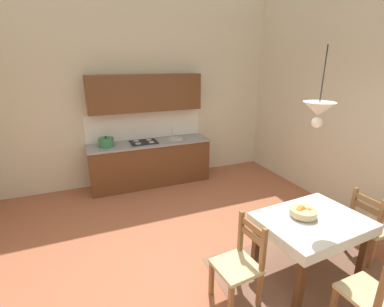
{
  "coord_description": "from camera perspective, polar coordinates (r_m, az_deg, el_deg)",
  "views": [
    {
      "loc": [
        -1.21,
        -2.72,
        2.44
      ],
      "look_at": [
        0.3,
        0.95,
        1.12
      ],
      "focal_mm": 26.1,
      "sensor_mm": 36.0,
      "label": 1
    }
  ],
  "objects": [
    {
      "name": "ground_plane",
      "position": [
        3.88,
        1.39,
        -21.55
      ],
      "size": [
        6.19,
        6.39,
        0.1
      ],
      "primitive_type": "cube",
      "color": "#A86042"
    },
    {
      "name": "wall_back",
      "position": [
        5.82,
        -10.6,
        13.69
      ],
      "size": [
        6.19,
        0.12,
        3.99
      ],
      "primitive_type": "cube",
      "color": "beige",
      "rests_on": "ground_plane"
    },
    {
      "name": "wall_right",
      "position": [
        4.91,
        34.31,
        10.06
      ],
      "size": [
        0.12,
        6.39,
        3.99
      ],
      "primitive_type": "cube",
      "color": "beige",
      "rests_on": "ground_plane"
    },
    {
      "name": "area_rug",
      "position": [
        3.87,
        23.1,
        -22.39
      ],
      "size": [
        2.1,
        1.6,
        0.01
      ],
      "primitive_type": "cube",
      "color": "#865E48",
      "rests_on": "ground_plane"
    },
    {
      "name": "kitchen_cabinetry",
      "position": [
        5.71,
        -8.79,
        2.05
      ],
      "size": [
        2.42,
        0.63,
        2.2
      ],
      "color": "brown",
      "rests_on": "ground_plane"
    },
    {
      "name": "dining_table",
      "position": [
        3.57,
        23.18,
        -14.13
      ],
      "size": [
        1.23,
        0.95,
        0.75
      ],
      "color": "#56331C",
      "rests_on": "ground_plane"
    },
    {
      "name": "dining_chair_tv_side",
      "position": [
        3.14,
        9.65,
        -21.38
      ],
      "size": [
        0.46,
        0.46,
        0.93
      ],
      "color": "#D1BC89",
      "rests_on": "ground_plane"
    },
    {
      "name": "dining_chair_window_side",
      "position": [
        4.3,
        32.59,
        -12.5
      ],
      "size": [
        0.43,
        0.43,
        0.93
      ],
      "color": "#D1BC89",
      "rests_on": "ground_plane"
    },
    {
      "name": "dining_chair_camera_side",
      "position": [
        3.23,
        33.03,
        -23.32
      ],
      "size": [
        0.43,
        0.43,
        0.93
      ],
      "color": "#D1BC89",
      "rests_on": "ground_plane"
    },
    {
      "name": "fruit_bowl",
      "position": [
        3.47,
        21.72,
        -11.02
      ],
      "size": [
        0.3,
        0.3,
        0.12
      ],
      "color": "tan",
      "rests_on": "dining_table"
    },
    {
      "name": "pendant_lamp",
      "position": [
        3.14,
        24.46,
        8.12
      ],
      "size": [
        0.32,
        0.32,
        0.8
      ],
      "color": "black"
    }
  ]
}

